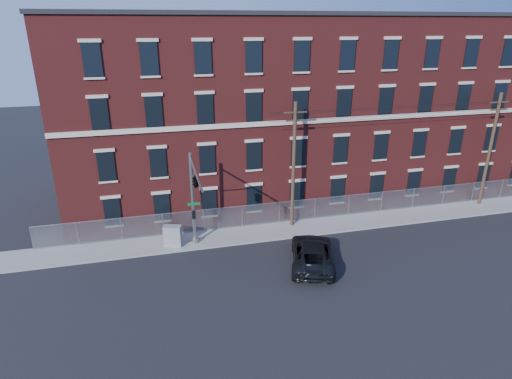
{
  "coord_description": "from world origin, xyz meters",
  "views": [
    {
      "loc": [
        -8.51,
        -24.14,
        15.45
      ],
      "look_at": [
        -1.41,
        4.0,
        4.14
      ],
      "focal_mm": 29.95,
      "sensor_mm": 36.0,
      "label": 1
    }
  ],
  "objects_px": {
    "pickup_truck": "(312,253)",
    "utility_cabinet": "(173,236)",
    "utility_pole_near": "(294,164)",
    "traffic_signal_mast": "(195,188)"
  },
  "relations": [
    {
      "from": "pickup_truck",
      "to": "utility_cabinet",
      "type": "bearing_deg",
      "value": -8.85
    },
    {
      "from": "utility_pole_near",
      "to": "pickup_truck",
      "type": "relative_size",
      "value": 1.68
    },
    {
      "from": "utility_cabinet",
      "to": "pickup_truck",
      "type": "bearing_deg",
      "value": -9.55
    },
    {
      "from": "utility_pole_near",
      "to": "utility_cabinet",
      "type": "height_order",
      "value": "utility_pole_near"
    },
    {
      "from": "traffic_signal_mast",
      "to": "utility_pole_near",
      "type": "relative_size",
      "value": 0.7
    },
    {
      "from": "traffic_signal_mast",
      "to": "utility_cabinet",
      "type": "relative_size",
      "value": 4.42
    },
    {
      "from": "pickup_truck",
      "to": "utility_cabinet",
      "type": "xyz_separation_m",
      "value": [
        -9.05,
        4.76,
        0.08
      ]
    },
    {
      "from": "traffic_signal_mast",
      "to": "utility_cabinet",
      "type": "distance_m",
      "value": 5.26
    },
    {
      "from": "traffic_signal_mast",
      "to": "utility_pole_near",
      "type": "bearing_deg",
      "value": 23.14
    },
    {
      "from": "utility_pole_near",
      "to": "utility_cabinet",
      "type": "bearing_deg",
      "value": -173.0
    }
  ]
}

